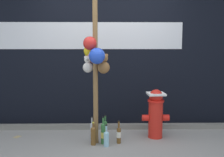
{
  "coord_description": "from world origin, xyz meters",
  "views": [
    {
      "loc": [
        -0.01,
        -3.45,
        1.51
      ],
      "look_at": [
        0.06,
        0.49,
        0.99
      ],
      "focal_mm": 43.21,
      "sensor_mm": 36.0,
      "label": 1
    }
  ],
  "objects": [
    {
      "name": "curb_strip",
      "position": [
        0.0,
        1.16,
        0.04
      ],
      "size": [
        8.0,
        0.12,
        0.08
      ],
      "primitive_type": "cube",
      "color": "slate",
      "rests_on": "ground_plane"
    },
    {
      "name": "bottle_2",
      "position": [
        -0.25,
        0.58,
        0.16
      ],
      "size": [
        0.06,
        0.06,
        0.38
      ],
      "color": "silver",
      "rests_on": "ground_plane"
    },
    {
      "name": "bottle_1",
      "position": [
        -0.03,
        0.34,
        0.13
      ],
      "size": [
        0.08,
        0.08,
        0.33
      ],
      "color": "#93CCE0",
      "rests_on": "ground_plane"
    },
    {
      "name": "memorial_post",
      "position": [
        -0.19,
        0.5,
        1.52
      ],
      "size": [
        0.44,
        0.56,
        2.79
      ],
      "color": "olive",
      "rests_on": "ground_plane"
    },
    {
      "name": "fire_hydrant",
      "position": [
        0.76,
        0.71,
        0.41
      ],
      "size": [
        0.43,
        0.29,
        0.78
      ],
      "color": "red",
      "rests_on": "ground_plane"
    },
    {
      "name": "ground_plane",
      "position": [
        0.0,
        0.0,
        0.0
      ],
      "size": [
        14.0,
        14.0,
        0.0
      ],
      "primitive_type": "plane",
      "color": "gray"
    },
    {
      "name": "bottle_0",
      "position": [
        -0.07,
        0.45,
        0.16
      ],
      "size": [
        0.07,
        0.07,
        0.42
      ],
      "color": "#337038",
      "rests_on": "ground_plane"
    },
    {
      "name": "bottle_3",
      "position": [
        -0.05,
        0.64,
        0.16
      ],
      "size": [
        0.07,
        0.07,
        0.39
      ],
      "color": "#337038",
      "rests_on": "ground_plane"
    },
    {
      "name": "building_wall",
      "position": [
        -0.0,
        1.53,
        1.65
      ],
      "size": [
        10.0,
        0.21,
        3.31
      ],
      "color": "black",
      "rests_on": "ground_plane"
    },
    {
      "name": "litter_1",
      "position": [
        -1.47,
        0.76,
        0.0
      ],
      "size": [
        0.13,
        0.14,
        0.01
      ],
      "primitive_type": "cube",
      "rotation": [
        0.0,
        0.0,
        1.04
      ],
      "color": "tan",
      "rests_on": "ground_plane"
    },
    {
      "name": "bottle_4",
      "position": [
        0.16,
        0.46,
        0.14
      ],
      "size": [
        0.07,
        0.07,
        0.36
      ],
      "color": "brown",
      "rests_on": "ground_plane"
    },
    {
      "name": "bottle_5",
      "position": [
        -0.22,
        0.4,
        0.15
      ],
      "size": [
        0.08,
        0.08,
        0.35
      ],
      "color": "brown",
      "rests_on": "ground_plane"
    }
  ]
}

